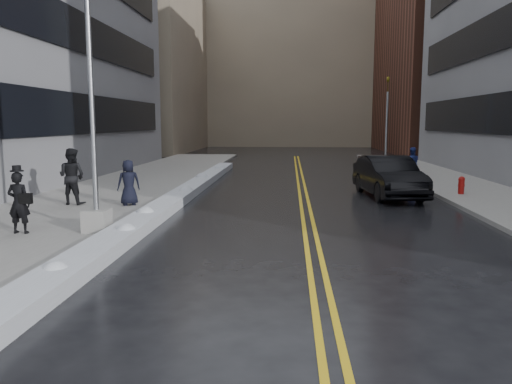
% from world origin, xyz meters
% --- Properties ---
extents(ground, '(160.00, 160.00, 0.00)m').
position_xyz_m(ground, '(0.00, 0.00, 0.00)').
color(ground, black).
rests_on(ground, ground).
extents(sidewalk_west, '(5.50, 50.00, 0.15)m').
position_xyz_m(sidewalk_west, '(-5.75, 10.00, 0.07)').
color(sidewalk_west, gray).
rests_on(sidewalk_west, ground).
extents(sidewalk_east, '(4.00, 50.00, 0.15)m').
position_xyz_m(sidewalk_east, '(10.00, 10.00, 0.07)').
color(sidewalk_east, gray).
rests_on(sidewalk_east, ground).
extents(lane_line_left, '(0.12, 50.00, 0.01)m').
position_xyz_m(lane_line_left, '(2.35, 10.00, 0.00)').
color(lane_line_left, gold).
rests_on(lane_line_left, ground).
extents(lane_line_right, '(0.12, 50.00, 0.01)m').
position_xyz_m(lane_line_right, '(2.65, 10.00, 0.00)').
color(lane_line_right, gold).
rests_on(lane_line_right, ground).
extents(snow_ridge, '(0.90, 30.00, 0.34)m').
position_xyz_m(snow_ridge, '(-2.45, 8.00, 0.17)').
color(snow_ridge, silver).
rests_on(snow_ridge, ground).
extents(building_west_far, '(14.00, 22.00, 18.00)m').
position_xyz_m(building_west_far, '(-15.50, 44.00, 9.00)').
color(building_west_far, gray).
rests_on(building_west_far, ground).
extents(building_east_far, '(14.00, 20.00, 28.00)m').
position_xyz_m(building_east_far, '(19.00, 42.00, 14.00)').
color(building_east_far, '#562D21').
rests_on(building_east_far, ground).
extents(building_far, '(36.00, 16.00, 22.00)m').
position_xyz_m(building_far, '(2.00, 60.00, 11.00)').
color(building_far, gray).
rests_on(building_far, ground).
extents(lamppost, '(0.65, 0.65, 7.62)m').
position_xyz_m(lamppost, '(-3.30, 2.00, 2.53)').
color(lamppost, gray).
rests_on(lamppost, sidewalk_west).
extents(fire_hydrant, '(0.26, 0.26, 0.73)m').
position_xyz_m(fire_hydrant, '(9.00, 10.00, 0.55)').
color(fire_hydrant, maroon).
rests_on(fire_hydrant, sidewalk_east).
extents(traffic_signal, '(0.16, 0.20, 6.00)m').
position_xyz_m(traffic_signal, '(8.50, 24.00, 3.40)').
color(traffic_signal, gray).
rests_on(traffic_signal, sidewalk_east).
extents(pedestrian_fedora, '(0.61, 0.40, 1.66)m').
position_xyz_m(pedestrian_fedora, '(-5.24, 1.62, 0.98)').
color(pedestrian_fedora, black).
rests_on(pedestrian_fedora, sidewalk_west).
extents(pedestrian_b, '(1.10, 0.92, 2.02)m').
position_xyz_m(pedestrian_b, '(-5.90, 6.35, 1.16)').
color(pedestrian_b, black).
rests_on(pedestrian_b, sidewalk_west).
extents(pedestrian_c, '(0.94, 0.81, 1.63)m').
position_xyz_m(pedestrian_c, '(-3.81, 6.30, 0.96)').
color(pedestrian_c, black).
rests_on(pedestrian_c, sidewalk_west).
extents(pedestrian_east, '(0.82, 0.64, 1.67)m').
position_xyz_m(pedestrian_east, '(8.20, 15.23, 0.98)').
color(pedestrian_east, navy).
rests_on(pedestrian_east, sidewalk_east).
extents(car_black, '(2.39, 5.36, 1.71)m').
position_xyz_m(car_black, '(6.01, 9.91, 0.85)').
color(car_black, black).
rests_on(car_black, ground).
extents(car_maroon, '(1.96, 4.47, 1.28)m').
position_xyz_m(car_maroon, '(6.55, 15.01, 0.64)').
color(car_maroon, '#410E0A').
rests_on(car_maroon, ground).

